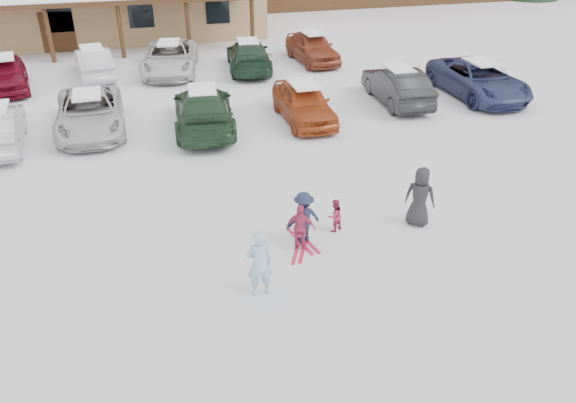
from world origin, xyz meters
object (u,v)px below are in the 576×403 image
object	(u,v)px
toddler_red	(335,215)
parked_car_5	(397,85)
parked_car_6	(478,79)
parked_car_11	(249,56)
parked_car_4	(304,102)
parked_car_8	(5,74)
parked_car_10	(170,58)
adult_skier	(259,263)
child_navy	(304,218)
parked_car_12	(312,47)
bystander_dark	(420,197)
parked_car_3	(204,109)
parked_car_9	(94,63)
parked_car_2	(90,112)
child_magenta	(301,228)

from	to	relation	value
toddler_red	parked_car_5	distance (m)	10.95
parked_car_6	parked_car_11	size ratio (longest dim) A/B	1.09
parked_car_5	parked_car_4	bearing A→B (deg)	15.72
parked_car_8	parked_car_10	world-z (taller)	parked_car_8
parked_car_4	parked_car_5	distance (m)	4.56
toddler_red	parked_car_8	xyz separation A→B (m)	(-10.33, 15.45, 0.29)
adult_skier	parked_car_4	distance (m)	11.02
child_navy	parked_car_10	bearing A→B (deg)	-94.38
child_navy	parked_car_12	xyz separation A→B (m)	(5.47, 16.70, 0.06)
parked_car_5	parked_car_6	world-z (taller)	parked_car_6
parked_car_6	parked_car_8	world-z (taller)	parked_car_6
child_navy	parked_car_4	xyz separation A→B (m)	(2.52, 8.42, 0.04)
parked_car_4	parked_car_6	xyz separation A→B (m)	(8.27, 0.91, 0.02)
parked_car_10	parked_car_11	world-z (taller)	parked_car_10
bystander_dark	parked_car_3	xyz separation A→B (m)	(-4.63, 8.55, -0.06)
adult_skier	parked_car_11	size ratio (longest dim) A/B	0.32
toddler_red	parked_car_8	bearing A→B (deg)	-81.72
parked_car_3	parked_car_9	bearing A→B (deg)	-57.55
child_navy	parked_car_6	size ratio (longest dim) A/B	0.26
parked_car_5	parked_car_8	distance (m)	17.52
adult_skier	toddler_red	world-z (taller)	adult_skier
parked_car_3	parked_car_6	distance (m)	12.19
parked_car_3	parked_car_8	xyz separation A→B (m)	(-8.00, 7.17, -0.02)
parked_car_3	parked_car_4	size ratio (longest dim) A/B	1.22
parked_car_2	parked_car_5	bearing A→B (deg)	-1.85
child_navy	parked_car_2	distance (m)	10.99
toddler_red	child_magenta	xyz separation A→B (m)	(-1.12, -0.62, 0.17)
toddler_red	parked_car_4	bearing A→B (deg)	-126.45
adult_skier	parked_car_10	xyz separation A→B (m)	(-0.39, 18.44, -0.07)
adult_skier	child_magenta	world-z (taller)	adult_skier
parked_car_4	parked_car_11	size ratio (longest dim) A/B	0.87
child_magenta	parked_car_8	xyz separation A→B (m)	(-9.21, 16.06, 0.13)
parked_car_3	parked_car_5	xyz separation A→B (m)	(8.34, 0.87, -0.02)
toddler_red	parked_car_9	bearing A→B (deg)	-93.86
parked_car_11	parked_car_12	size ratio (longest dim) A/B	1.12
parked_car_6	parked_car_5	bearing A→B (deg)	177.95
adult_skier	toddler_red	size ratio (longest dim) A/B	1.78
parked_car_9	parked_car_11	xyz separation A→B (m)	(7.48, -0.76, 0.01)
toddler_red	parked_car_8	distance (m)	18.58
child_navy	parked_car_8	bearing A→B (deg)	-70.28
parked_car_5	parked_car_12	world-z (taller)	parked_car_12
child_magenta	parked_car_3	size ratio (longest dim) A/B	0.24
child_navy	parked_car_3	distance (m)	8.68
bystander_dark	parked_car_4	xyz separation A→B (m)	(-0.73, 8.39, -0.09)
bystander_dark	parked_car_2	distance (m)	12.91
parked_car_5	child_navy	bearing A→B (deg)	56.35
parked_car_4	parked_car_11	bearing A→B (deg)	94.49
child_navy	parked_car_8	world-z (taller)	parked_car_8
child_navy	adult_skier	bearing A→B (deg)	38.25
child_magenta	bystander_dark	xyz separation A→B (m)	(3.42, 0.35, 0.21)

